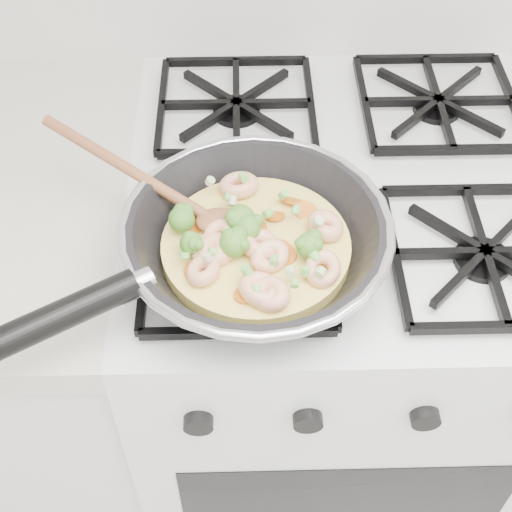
{
  "coord_description": "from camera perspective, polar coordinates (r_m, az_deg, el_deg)",
  "views": [
    {
      "loc": [
        -0.14,
        0.98,
        1.58
      ],
      "look_at": [
        -0.13,
        1.54,
        0.93
      ],
      "focal_mm": 50.72,
      "sensor_mm": 36.0,
      "label": 1
    }
  ],
  "objects": [
    {
      "name": "skillet",
      "position": [
        0.83,
        -0.45,
        1.14
      ],
      "size": [
        0.46,
        0.35,
        0.1
      ],
      "rotation": [
        0.0,
        0.0,
        -0.15
      ],
      "color": "black",
      "rests_on": "stove"
    },
    {
      "name": "stove",
      "position": [
        1.33,
        5.4,
        -8.04
      ],
      "size": [
        0.6,
        0.6,
        0.92
      ],
      "color": "white",
      "rests_on": "ground"
    }
  ]
}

